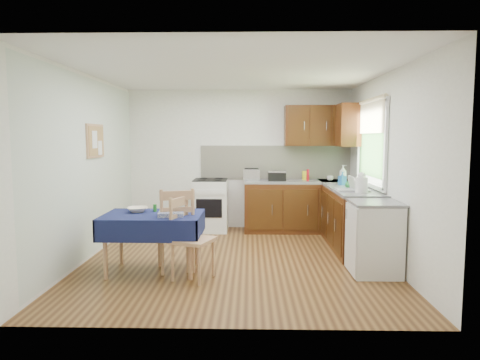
{
  "coord_description": "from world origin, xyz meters",
  "views": [
    {
      "loc": [
        0.19,
        -5.65,
        1.66
      ],
      "look_at": [
        0.06,
        0.18,
        1.07
      ],
      "focal_mm": 32.0,
      "sensor_mm": 36.0,
      "label": 1
    }
  ],
  "objects_px": {
    "dining_table": "(153,222)",
    "kettle": "(362,184)",
    "chair_near": "(189,235)",
    "sandwich_press": "(277,176)",
    "dish_rack": "(352,189)",
    "toaster": "(252,175)",
    "chair_far": "(176,227)"
  },
  "relations": [
    {
      "from": "dish_rack",
      "to": "toaster",
      "type": "bearing_deg",
      "value": 139.84
    },
    {
      "from": "dining_table",
      "to": "kettle",
      "type": "distance_m",
      "value": 2.82
    },
    {
      "from": "chair_far",
      "to": "chair_near",
      "type": "distance_m",
      "value": 0.35
    },
    {
      "from": "chair_near",
      "to": "toaster",
      "type": "distance_m",
      "value": 2.7
    },
    {
      "from": "chair_near",
      "to": "dining_table",
      "type": "bearing_deg",
      "value": 84.74
    },
    {
      "from": "dining_table",
      "to": "chair_far",
      "type": "height_order",
      "value": "chair_far"
    },
    {
      "from": "toaster",
      "to": "dish_rack",
      "type": "xyz_separation_m",
      "value": [
        1.42,
        -1.38,
        -0.08
      ]
    },
    {
      "from": "toaster",
      "to": "sandwich_press",
      "type": "height_order",
      "value": "toaster"
    },
    {
      "from": "dining_table",
      "to": "chair_near",
      "type": "bearing_deg",
      "value": -50.75
    },
    {
      "from": "sandwich_press",
      "to": "kettle",
      "type": "xyz_separation_m",
      "value": [
        1.05,
        -1.58,
        0.04
      ]
    },
    {
      "from": "chair_near",
      "to": "dish_rack",
      "type": "xyz_separation_m",
      "value": [
        2.16,
        1.17,
        0.41
      ]
    },
    {
      "from": "chair_far",
      "to": "sandwich_press",
      "type": "distance_m",
      "value": 2.66
    },
    {
      "from": "kettle",
      "to": "chair_near",
      "type": "bearing_deg",
      "value": -157.16
    },
    {
      "from": "chair_far",
      "to": "kettle",
      "type": "height_order",
      "value": "kettle"
    },
    {
      "from": "chair_near",
      "to": "kettle",
      "type": "bearing_deg",
      "value": -45.56
    },
    {
      "from": "chair_near",
      "to": "kettle",
      "type": "distance_m",
      "value": 2.47
    },
    {
      "from": "sandwich_press",
      "to": "dish_rack",
      "type": "height_order",
      "value": "dish_rack"
    },
    {
      "from": "toaster",
      "to": "chair_far",
      "type": "bearing_deg",
      "value": -134.1
    },
    {
      "from": "toaster",
      "to": "kettle",
      "type": "bearing_deg",
      "value": -68.86
    },
    {
      "from": "chair_near",
      "to": "dish_rack",
      "type": "relative_size",
      "value": 2.22
    },
    {
      "from": "dining_table",
      "to": "chair_near",
      "type": "height_order",
      "value": "chair_near"
    },
    {
      "from": "dining_table",
      "to": "chair_near",
      "type": "relative_size",
      "value": 1.23
    },
    {
      "from": "sandwich_press",
      "to": "kettle",
      "type": "distance_m",
      "value": 1.9
    },
    {
      "from": "dining_table",
      "to": "kettle",
      "type": "height_order",
      "value": "kettle"
    },
    {
      "from": "chair_far",
      "to": "dish_rack",
      "type": "relative_size",
      "value": 2.38
    },
    {
      "from": "toaster",
      "to": "dish_rack",
      "type": "distance_m",
      "value": 1.98
    },
    {
      "from": "chair_far",
      "to": "dining_table",
      "type": "bearing_deg",
      "value": -8.62
    },
    {
      "from": "dining_table",
      "to": "dish_rack",
      "type": "relative_size",
      "value": 2.73
    },
    {
      "from": "sandwich_press",
      "to": "dish_rack",
      "type": "bearing_deg",
      "value": -48.65
    },
    {
      "from": "chair_near",
      "to": "sandwich_press",
      "type": "height_order",
      "value": "sandwich_press"
    },
    {
      "from": "dining_table",
      "to": "chair_far",
      "type": "bearing_deg",
      "value": -15.29
    },
    {
      "from": "toaster",
      "to": "dining_table",
      "type": "bearing_deg",
      "value": -139.35
    }
  ]
}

